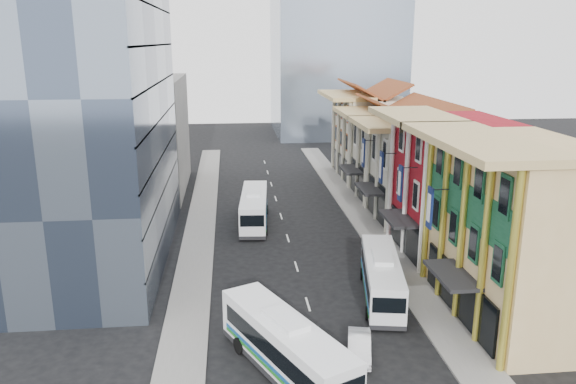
{
  "coord_description": "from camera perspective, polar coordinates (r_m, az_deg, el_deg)",
  "views": [
    {
      "loc": [
        -5.26,
        -28.55,
        18.4
      ],
      "look_at": [
        -0.17,
        20.17,
        5.1
      ],
      "focal_mm": 35.0,
      "sensor_mm": 36.0,
      "label": 1
    }
  ],
  "objects": [
    {
      "name": "ground",
      "position": [
        34.37,
        3.96,
        -17.22
      ],
      "size": [
        200.0,
        200.0,
        0.0
      ],
      "primitive_type": "plane",
      "color": "black",
      "rests_on": "ground"
    },
    {
      "name": "office_block_far",
      "position": [
        72.26,
        -14.51,
        5.63
      ],
      "size": [
        10.0,
        18.0,
        14.0
      ],
      "primitive_type": "cube",
      "color": "gray",
      "rests_on": "ground"
    },
    {
      "name": "shophouse_cream_mid",
      "position": [
        68.21,
        10.58,
        3.6
      ],
      "size": [
        8.0,
        9.0,
        10.0
      ],
      "primitive_type": "cube",
      "color": "beige",
      "rests_on": "ground"
    },
    {
      "name": "office_tower",
      "position": [
        49.09,
        -20.13,
        10.31
      ],
      "size": [
        12.0,
        26.0,
        30.0
      ],
      "primitive_type": "cube",
      "color": "#3B475D",
      "rests_on": "ground"
    },
    {
      "name": "sedan_right",
      "position": [
        35.12,
        7.25,
        -15.32
      ],
      "size": [
        2.17,
        4.1,
        1.29
      ],
      "primitive_type": "imported",
      "rotation": [
        0.0,
        0.0,
        -0.22
      ],
      "color": "silver",
      "rests_on": "ground"
    },
    {
      "name": "sidewalk_left",
      "position": [
        53.86,
        -9.09,
        -4.9
      ],
      "size": [
        3.0,
        90.0,
        0.15
      ],
      "primitive_type": "cube",
      "color": "slate",
      "rests_on": "ground"
    },
    {
      "name": "shophouse_cream_far",
      "position": [
        78.07,
        8.44,
        5.51
      ],
      "size": [
        8.0,
        12.0,
        11.0
      ],
      "primitive_type": "cube",
      "color": "beige",
      "rests_on": "ground"
    },
    {
      "name": "shophouse_red",
      "position": [
        50.98,
        16.43,
        0.48
      ],
      "size": [
        8.0,
        10.0,
        12.0
      ],
      "primitive_type": "cube",
      "color": "maroon",
      "rests_on": "ground"
    },
    {
      "name": "sedan_left",
      "position": [
        35.21,
        -0.53,
        -15.18
      ],
      "size": [
        2.0,
        3.72,
        1.2
      ],
      "primitive_type": "imported",
      "rotation": [
        0.0,
        0.0,
        -0.17
      ],
      "color": "white",
      "rests_on": "ground"
    },
    {
      "name": "bus_right",
      "position": [
        42.01,
        9.49,
        -8.45
      ],
      "size": [
        4.32,
        10.89,
        3.41
      ],
      "primitive_type": null,
      "rotation": [
        0.0,
        0.0,
        -0.18
      ],
      "color": "white",
      "rests_on": "ground"
    },
    {
      "name": "shophouse_cream_near",
      "position": [
        59.84,
        12.98,
        1.85
      ],
      "size": [
        8.0,
        9.0,
        10.0
      ],
      "primitive_type": "cube",
      "color": "beige",
      "rests_on": "ground"
    },
    {
      "name": "shophouse_tan",
      "position": [
        40.62,
        22.74,
        -3.81
      ],
      "size": [
        8.0,
        14.0,
        12.0
      ],
      "primitive_type": "cube",
      "color": "tan",
      "rests_on": "ground"
    },
    {
      "name": "bus_left_near",
      "position": [
        32.68,
        -0.26,
        -15.33
      ],
      "size": [
        7.22,
        11.3,
        3.61
      ],
      "primitive_type": null,
      "rotation": [
        0.0,
        0.0,
        0.44
      ],
      "color": "white",
      "rests_on": "ground"
    },
    {
      "name": "sidewalk_right",
      "position": [
        55.5,
        8.76,
        -4.28
      ],
      "size": [
        3.0,
        90.0,
        0.15
      ],
      "primitive_type": "cube",
      "color": "slate",
      "rests_on": "ground"
    },
    {
      "name": "bus_left_far",
      "position": [
        57.79,
        -3.47,
        -1.54
      ],
      "size": [
        3.48,
        11.32,
        3.58
      ],
      "primitive_type": null,
      "rotation": [
        0.0,
        0.0,
        -0.08
      ],
      "color": "white",
      "rests_on": "ground"
    }
  ]
}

